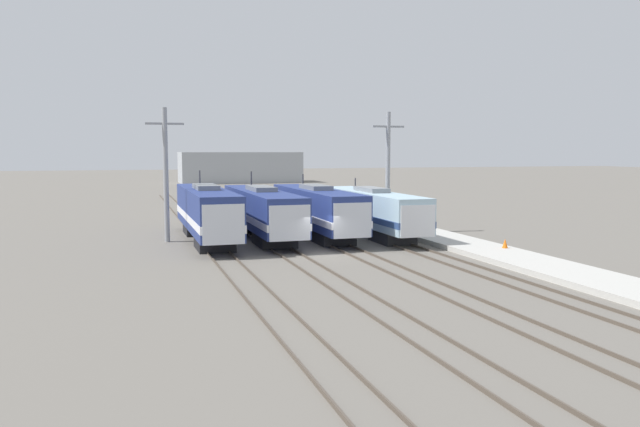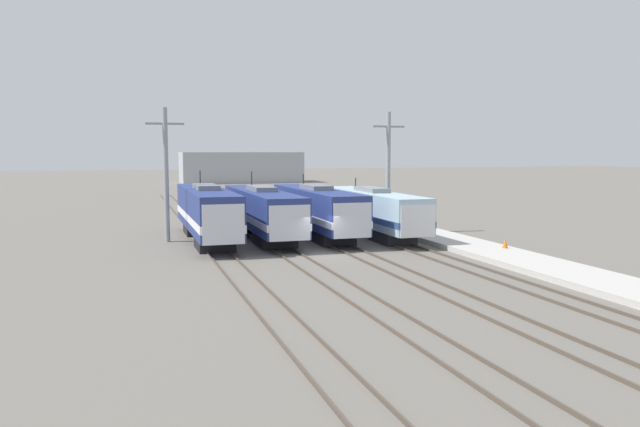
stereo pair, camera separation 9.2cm
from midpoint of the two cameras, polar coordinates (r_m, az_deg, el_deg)
The scene contains 14 objects.
ground_plane at distance 41.40m, azimuth 0.38°, elevation -3.77°, with size 400.00×400.00×0.00m, color #666059.
rail_pair_far_left at distance 39.90m, azimuth -8.70°, elevation -4.09°, with size 1.51×120.00×0.15m.
rail_pair_center_left at distance 40.78m, azimuth -2.57°, elevation -3.82°, with size 1.51×120.00×0.15m.
rail_pair_center_right at distance 42.10m, azimuth 3.24°, elevation -3.52°, with size 1.51×120.00×0.15m.
rail_pair_far_right at distance 43.82m, azimuth 8.63°, elevation -3.21°, with size 1.51×120.00×0.15m.
locomotive_far_left at distance 47.66m, azimuth -10.22°, elevation 0.08°, with size 2.95×17.35×5.28m.
locomotive_center_left at distance 49.01m, azimuth -5.21°, elevation 0.17°, with size 3.06×17.88×5.13m.
locomotive_center_right at distance 49.70m, azimuth -0.14°, elevation 0.30°, with size 2.99×17.07×4.86m.
locomotive_far_right at distance 50.25m, azimuth 4.99°, elevation 0.22°, with size 2.85×16.93×4.53m.
catenary_tower_left at distance 48.13m, azimuth -13.85°, elevation 3.63°, with size 2.81×0.38×10.07m.
catenary_tower_right at distance 52.42m, azimuth 6.29°, elevation 3.92°, with size 2.81×0.38×10.07m.
platform at distance 45.69m, azimuth 13.19°, elevation -2.80°, with size 4.00×120.00×0.35m.
traffic_cone at distance 43.61m, azimuth 16.63°, elevation -2.64°, with size 0.38×0.38×0.62m.
depot_building at distance 137.86m, azimuth -7.23°, elevation 4.21°, with size 25.79×11.07×6.63m.
Camera 2 is at (-12.38, -38.91, 6.82)m, focal length 35.00 mm.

